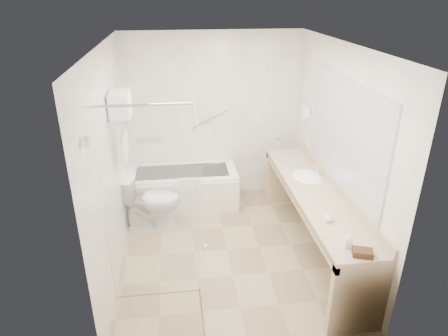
{
  "coord_description": "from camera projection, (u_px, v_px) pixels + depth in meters",
  "views": [
    {
      "loc": [
        -0.57,
        -4.13,
        3.04
      ],
      "look_at": [
        0.0,
        0.3,
        1.0
      ],
      "focal_mm": 32.0,
      "sensor_mm": 36.0,
      "label": 1
    }
  ],
  "objects": [
    {
      "name": "amenity_basket",
      "position": [
        363.0,
        253.0,
        3.55
      ],
      "size": [
        0.2,
        0.17,
        0.06
      ],
      "primitive_type": "cube",
      "rotation": [
        0.0,
        0.0,
        -0.33
      ],
      "color": "#442418",
      "rests_on": "vanity_counter"
    },
    {
      "name": "water_bottle_left",
      "position": [
        288.0,
        161.0,
        5.29
      ],
      "size": [
        0.05,
        0.05,
        0.17
      ],
      "rotation": [
        0.0,
        0.0,
        -0.39
      ],
      "color": "silver",
      "rests_on": "vanity_counter"
    },
    {
      "name": "towel_shelf",
      "position": [
        121.0,
        111.0,
        4.51
      ],
      "size": [
        0.24,
        0.55,
        0.81
      ],
      "color": "silver",
      "rests_on": "wall_left"
    },
    {
      "name": "drinking_glass_far",
      "position": [
        295.0,
        165.0,
        5.25
      ],
      "size": [
        0.09,
        0.09,
        0.1
      ],
      "primitive_type": "cylinder",
      "rotation": [
        0.0,
        0.0,
        -0.18
      ],
      "color": "silver",
      "rests_on": "vanity_counter"
    },
    {
      "name": "sink",
      "position": [
        307.0,
        178.0,
        5.06
      ],
      "size": [
        0.4,
        0.52,
        0.14
      ],
      "primitive_type": "ellipsoid",
      "color": "white",
      "rests_on": "vanity_counter"
    },
    {
      "name": "wall_front",
      "position": [
        255.0,
        239.0,
        3.09
      ],
      "size": [
        2.6,
        0.1,
        2.5
      ],
      "primitive_type": "cube",
      "color": "white",
      "rests_on": "ground"
    },
    {
      "name": "soap_bottle_a",
      "position": [
        348.0,
        243.0,
        3.66
      ],
      "size": [
        0.08,
        0.16,
        0.07
      ],
      "primitive_type": "imported",
      "rotation": [
        0.0,
        0.0,
        -0.07
      ],
      "color": "white",
      "rests_on": "vanity_counter"
    },
    {
      "name": "wall_right",
      "position": [
        337.0,
        153.0,
        4.69
      ],
      "size": [
        0.1,
        3.2,
        2.5
      ],
      "primitive_type": "cube",
      "color": "white",
      "rests_on": "ground"
    },
    {
      "name": "mirror",
      "position": [
        344.0,
        133.0,
        4.43
      ],
      "size": [
        0.02,
        2.0,
        1.2
      ],
      "primitive_type": "cube",
      "color": "#AEB3BB",
      "rests_on": "wall_right"
    },
    {
      "name": "ceiling",
      "position": [
        228.0,
        45.0,
        4.02
      ],
      "size": [
        2.6,
        3.2,
        0.1
      ],
      "primitive_type": "cube",
      "color": "silver",
      "rests_on": "wall_back"
    },
    {
      "name": "water_bottle_right",
      "position": [
        302.0,
        159.0,
        5.31
      ],
      "size": [
        0.07,
        0.07,
        0.21
      ],
      "rotation": [
        0.0,
        0.0,
        -0.08
      ],
      "color": "silver",
      "rests_on": "vanity_counter"
    },
    {
      "name": "hairdryer_unit",
      "position": [
        306.0,
        112.0,
        5.55
      ],
      "size": [
        0.08,
        0.1,
        0.18
      ],
      "primitive_type": "cube",
      "color": "white",
      "rests_on": "wall_right"
    },
    {
      "name": "grab_bar_short",
      "position": [
        150.0,
        140.0,
        5.96
      ],
      "size": [
        0.4,
        0.03,
        0.03
      ],
      "primitive_type": "cylinder",
      "rotation": [
        0.0,
        1.57,
        0.0
      ],
      "color": "silver",
      "rests_on": "wall_back"
    },
    {
      "name": "bathtub",
      "position": [
        183.0,
        188.0,
        6.0
      ],
      "size": [
        1.6,
        0.73,
        0.59
      ],
      "color": "white",
      "rests_on": "floor"
    },
    {
      "name": "water_bottle_mid",
      "position": [
        277.0,
        145.0,
        5.76
      ],
      "size": [
        0.06,
        0.06,
        0.21
      ],
      "rotation": [
        0.0,
        0.0,
        -0.19
      ],
      "color": "silver",
      "rests_on": "vanity_counter"
    },
    {
      "name": "drinking_glass_near",
      "position": [
        280.0,
        159.0,
        5.44
      ],
      "size": [
        0.08,
        0.08,
        0.08
      ],
      "primitive_type": "cylinder",
      "rotation": [
        0.0,
        0.0,
        0.28
      ],
      "color": "silver",
      "rests_on": "vanity_counter"
    },
    {
      "name": "grab_bar_long",
      "position": [
        210.0,
        118.0,
        5.94
      ],
      "size": [
        0.53,
        0.03,
        0.33
      ],
      "primitive_type": "cylinder",
      "rotation": [
        0.0,
        1.05,
        0.0
      ],
      "color": "silver",
      "rests_on": "wall_back"
    },
    {
      "name": "shower_enclosure",
      "position": [
        174.0,
        219.0,
        3.7
      ],
      "size": [
        0.96,
        0.91,
        2.11
      ],
      "color": "silver",
      "rests_on": "floor"
    },
    {
      "name": "wall_back",
      "position": [
        213.0,
        117.0,
        5.98
      ],
      "size": [
        2.6,
        0.1,
        2.5
      ],
      "primitive_type": "cube",
      "color": "white",
      "rests_on": "ground"
    },
    {
      "name": "vanity_counter",
      "position": [
        314.0,
        206.0,
        4.77
      ],
      "size": [
        0.55,
        2.7,
        0.95
      ],
      "color": "tan",
      "rests_on": "floor"
    },
    {
      "name": "floor",
      "position": [
        227.0,
        249.0,
        5.05
      ],
      "size": [
        3.2,
        3.2,
        0.0
      ],
      "primitive_type": "plane",
      "color": "tan",
      "rests_on": "ground"
    },
    {
      "name": "toilet",
      "position": [
        151.0,
        201.0,
        5.42
      ],
      "size": [
        0.82,
        0.5,
        0.77
      ],
      "primitive_type": "imported",
      "rotation": [
        0.0,
        0.0,
        1.5
      ],
      "color": "white",
      "rests_on": "floor"
    },
    {
      "name": "soap_bottle_b",
      "position": [
        329.0,
        218.0,
        4.05
      ],
      "size": [
        0.1,
        0.12,
        0.09
      ],
      "primitive_type": "imported",
      "rotation": [
        0.0,
        0.0,
        0.08
      ],
      "color": "white",
      "rests_on": "vanity_counter"
    },
    {
      "name": "wall_left",
      "position": [
        110.0,
        165.0,
        4.39
      ],
      "size": [
        0.1,
        3.2,
        2.5
      ],
      "primitive_type": "cube",
      "color": "white",
      "rests_on": "ground"
    },
    {
      "name": "faucet",
      "position": [
        319.0,
        170.0,
        5.03
      ],
      "size": [
        0.03,
        0.03,
        0.14
      ],
      "primitive_type": "cylinder",
      "color": "silver",
      "rests_on": "vanity_counter"
    }
  ]
}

